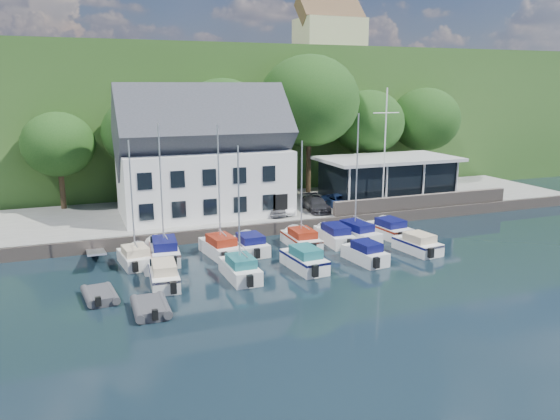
# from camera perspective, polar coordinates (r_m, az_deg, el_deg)

# --- Properties ---
(ground) EXTENTS (180.00, 180.00, 0.00)m
(ground) POSITION_cam_1_polar(r_m,az_deg,el_deg) (36.04, 9.48, -6.54)
(ground) COLOR black
(ground) RESTS_ON ground
(quay) EXTENTS (60.00, 13.00, 1.00)m
(quay) POSITION_cam_1_polar(r_m,az_deg,el_deg) (51.13, -0.41, 0.05)
(quay) COLOR #979791
(quay) RESTS_ON ground
(quay_face) EXTENTS (60.00, 0.30, 1.00)m
(quay_face) POSITION_cam_1_polar(r_m,az_deg,el_deg) (45.27, 2.48, -1.66)
(quay_face) COLOR #71645B
(quay_face) RESTS_ON ground
(hillside) EXTENTS (160.00, 75.00, 16.00)m
(hillside) POSITION_cam_1_polar(r_m,az_deg,el_deg) (92.91, -10.27, 10.34)
(hillside) COLOR #2B501E
(hillside) RESTS_ON ground
(field_patch) EXTENTS (50.00, 30.00, 0.30)m
(field_patch) POSITION_cam_1_polar(r_m,az_deg,el_deg) (102.47, -6.79, 15.24)
(field_patch) COLOR #566633
(field_patch) RESTS_ON hillside
(farmhouse) EXTENTS (10.40, 7.00, 8.20)m
(farmhouse) POSITION_cam_1_polar(r_m,az_deg,el_deg) (90.63, 5.21, 18.09)
(farmhouse) COLOR beige
(farmhouse) RESTS_ON hillside
(harbor_building) EXTENTS (14.40, 8.20, 8.70)m
(harbor_building) POSITION_cam_1_polar(r_m,az_deg,el_deg) (47.31, -7.98, 4.85)
(harbor_building) COLOR white
(harbor_building) RESTS_ON quay
(club_pavilion) EXTENTS (13.20, 7.20, 4.10)m
(club_pavilion) POSITION_cam_1_polar(r_m,az_deg,el_deg) (54.13, 11.14, 3.29)
(club_pavilion) COLOR black
(club_pavilion) RESTS_ON quay
(seawall) EXTENTS (18.00, 0.50, 1.20)m
(seawall) POSITION_cam_1_polar(r_m,az_deg,el_deg) (51.20, 14.73, 0.90)
(seawall) COLOR #71645B
(seawall) RESTS_ON quay
(gangway) EXTENTS (1.20, 6.00, 1.40)m
(gangway) POSITION_cam_1_polar(r_m,az_deg,el_deg) (39.99, -18.64, -5.09)
(gangway) COLOR silver
(gangway) RESTS_ON ground
(car_silver) EXTENTS (2.05, 3.67, 1.18)m
(car_silver) POSITION_cam_1_polar(r_m,az_deg,el_deg) (46.87, -0.45, 0.23)
(car_silver) COLOR #A2A3A7
(car_silver) RESTS_ON quay
(car_white) EXTENTS (2.10, 3.61, 1.12)m
(car_white) POSITION_cam_1_polar(r_m,az_deg,el_deg) (47.43, 0.71, 0.34)
(car_white) COLOR silver
(car_white) RESTS_ON quay
(car_dgrey) EXTENTS (2.22, 4.50, 1.26)m
(car_dgrey) POSITION_cam_1_polar(r_m,az_deg,el_deg) (48.40, 3.76, 0.65)
(car_dgrey) COLOR #29292D
(car_dgrey) RESTS_ON quay
(car_blue) EXTENTS (1.75, 3.94, 1.32)m
(car_blue) POSITION_cam_1_polar(r_m,az_deg,el_deg) (49.61, 6.26, 0.95)
(car_blue) COLOR #2D4A89
(car_blue) RESTS_ON quay
(flagpole) EXTENTS (2.57, 0.20, 10.69)m
(flagpole) POSITION_cam_1_polar(r_m,az_deg,el_deg) (49.01, 10.88, 6.20)
(flagpole) COLOR white
(flagpole) RESTS_ON quay
(tree_0) EXTENTS (6.33, 6.33, 8.65)m
(tree_0) POSITION_cam_1_polar(r_m,az_deg,el_deg) (52.33, -22.02, 4.78)
(tree_0) COLOR #133710
(tree_0) RESTS_ON quay
(tree_1) EXTENTS (7.24, 7.24, 9.89)m
(tree_1) POSITION_cam_1_polar(r_m,az_deg,el_deg) (52.22, -14.15, 6.00)
(tree_1) COLOR #133710
(tree_1) RESTS_ON quay
(tree_2) EXTENTS (8.46, 8.46, 11.56)m
(tree_2) POSITION_cam_1_polar(r_m,az_deg,el_deg) (53.26, -5.92, 7.36)
(tree_2) COLOR #133710
(tree_2) RESTS_ON quay
(tree_3) EXTENTS (10.18, 10.18, 13.91)m
(tree_3) POSITION_cam_1_polar(r_m,az_deg,el_deg) (56.00, 3.05, 8.88)
(tree_3) COLOR #133710
(tree_3) RESTS_ON quay
(tree_4) EXTENTS (7.62, 7.62, 10.42)m
(tree_4) POSITION_cam_1_polar(r_m,az_deg,el_deg) (59.67, 9.16, 7.31)
(tree_4) COLOR #133710
(tree_4) RESTS_ON quay
(tree_5) EXTENTS (7.77, 7.77, 10.61)m
(tree_5) POSITION_cam_1_polar(r_m,az_deg,el_deg) (64.18, 14.83, 7.52)
(tree_5) COLOR #133710
(tree_5) RESTS_ON quay
(boat_r1_0) EXTENTS (2.58, 5.18, 8.31)m
(boat_r1_0) POSITION_cam_1_polar(r_m,az_deg,el_deg) (37.32, -15.18, 0.49)
(boat_r1_0) COLOR white
(boat_r1_0) RESTS_ON ground
(boat_r1_1) EXTENTS (2.61, 6.76, 9.56)m
(boat_r1_1) POSITION_cam_1_polar(r_m,az_deg,el_deg) (37.94, -12.29, 1.81)
(boat_r1_1) COLOR white
(boat_r1_1) RESTS_ON ground
(boat_r1_2) EXTENTS (2.78, 6.19, 9.22)m
(boat_r1_2) POSITION_cam_1_polar(r_m,az_deg,el_deg) (38.27, -6.39, 1.87)
(boat_r1_2) COLOR white
(boat_r1_2) RESTS_ON ground
(boat_r1_3) EXTENTS (2.33, 5.36, 1.42)m
(boat_r1_3) POSITION_cam_1_polar(r_m,az_deg,el_deg) (39.69, -3.19, -3.47)
(boat_r1_3) COLOR white
(boat_r1_3) RESTS_ON ground
(boat_r1_4) EXTENTS (2.02, 5.91, 8.41)m
(boat_r1_4) POSITION_cam_1_polar(r_m,az_deg,el_deg) (40.35, 2.27, 1.93)
(boat_r1_4) COLOR white
(boat_r1_4) RESTS_ON ground
(boat_r1_5) EXTENTS (2.08, 6.32, 1.48)m
(boat_r1_5) POSITION_cam_1_polar(r_m,az_deg,el_deg) (42.25, 5.70, -2.45)
(boat_r1_5) COLOR white
(boat_r1_5) RESTS_ON ground
(boat_r1_6) EXTENTS (2.99, 7.18, 9.39)m
(boat_r1_6) POSITION_cam_1_polar(r_m,az_deg,el_deg) (42.25, 8.00, 2.99)
(boat_r1_6) COLOR white
(boat_r1_6) RESTS_ON ground
(boat_r1_7) EXTENTS (2.70, 5.87, 1.49)m
(boat_r1_7) POSITION_cam_1_polar(r_m,az_deg,el_deg) (44.66, 11.30, -1.79)
(boat_r1_7) COLOR white
(boat_r1_7) RESTS_ON ground
(boat_r2_0) EXTENTS (2.23, 6.12, 1.46)m
(boat_r2_0) POSITION_cam_1_polar(r_m,az_deg,el_deg) (34.25, -12.06, -6.41)
(boat_r2_0) COLOR white
(boat_r2_0) RESTS_ON ground
(boat_r2_1) EXTENTS (1.99, 5.80, 9.13)m
(boat_r2_1) POSITION_cam_1_polar(r_m,az_deg,el_deg) (33.55, -4.32, 0.25)
(boat_r2_1) COLOR white
(boat_r2_1) RESTS_ON ground
(boat_r2_2) EXTENTS (2.38, 5.86, 1.57)m
(boat_r2_2) POSITION_cam_1_polar(r_m,az_deg,el_deg) (36.17, 2.54, -4.99)
(boat_r2_2) COLOR white
(boat_r2_2) RESTS_ON ground
(boat_r2_3) EXTENTS (2.40, 5.31, 1.48)m
(boat_r2_3) POSITION_cam_1_polar(r_m,az_deg,el_deg) (38.04, 8.87, -4.29)
(boat_r2_3) COLOR white
(boat_r2_3) RESTS_ON ground
(boat_r2_4) EXTENTS (2.67, 5.43, 1.43)m
(boat_r2_4) POSITION_cam_1_polar(r_m,az_deg,el_deg) (40.99, 14.17, -3.31)
(boat_r2_4) COLOR white
(boat_r2_4) RESTS_ON ground
(dinghy_0) EXTENTS (2.14, 3.22, 0.71)m
(dinghy_0) POSITION_cam_1_polar(r_m,az_deg,el_deg) (32.91, -18.32, -8.31)
(dinghy_0) COLOR #3A3A3F
(dinghy_0) RESTS_ON ground
(dinghy_1) EXTENTS (2.01, 3.30, 0.76)m
(dinghy_1) POSITION_cam_1_polar(r_m,az_deg,el_deg) (30.42, -13.38, -9.71)
(dinghy_1) COLOR #3A3A3F
(dinghy_1) RESTS_ON ground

